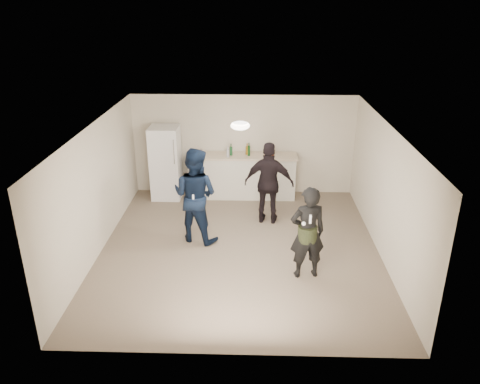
{
  "coord_description": "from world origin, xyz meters",
  "views": [
    {
      "loc": [
        0.26,
        -8.19,
        4.68
      ],
      "look_at": [
        0.0,
        0.2,
        1.15
      ],
      "focal_mm": 35.0,
      "sensor_mm": 36.0,
      "label": 1
    }
  ],
  "objects_px": {
    "counter": "(242,177)",
    "spectator": "(269,183)",
    "woman": "(307,233)",
    "fridge": "(166,163)",
    "shaker": "(201,153)",
    "man": "(195,195)"
  },
  "relations": [
    {
      "from": "counter",
      "to": "spectator",
      "type": "relative_size",
      "value": 1.41
    },
    {
      "from": "man",
      "to": "woman",
      "type": "height_order",
      "value": "man"
    },
    {
      "from": "shaker",
      "to": "man",
      "type": "distance_m",
      "value": 2.2
    },
    {
      "from": "shaker",
      "to": "woman",
      "type": "bearing_deg",
      "value": -57.47
    },
    {
      "from": "counter",
      "to": "man",
      "type": "relative_size",
      "value": 1.32
    },
    {
      "from": "shaker",
      "to": "man",
      "type": "bearing_deg",
      "value": -87.05
    },
    {
      "from": "counter",
      "to": "woman",
      "type": "relative_size",
      "value": 1.51
    },
    {
      "from": "fridge",
      "to": "woman",
      "type": "distance_m",
      "value": 4.7
    },
    {
      "from": "counter",
      "to": "shaker",
      "type": "bearing_deg",
      "value": -175.07
    },
    {
      "from": "man",
      "to": "woman",
      "type": "distance_m",
      "value": 2.5
    },
    {
      "from": "man",
      "to": "fridge",
      "type": "bearing_deg",
      "value": -43.9
    },
    {
      "from": "fridge",
      "to": "counter",
      "type": "bearing_deg",
      "value": 2.13
    },
    {
      "from": "counter",
      "to": "shaker",
      "type": "relative_size",
      "value": 15.29
    },
    {
      "from": "shaker",
      "to": "woman",
      "type": "xyz_separation_m",
      "value": [
        2.23,
        -3.5,
        -0.31
      ]
    },
    {
      "from": "fridge",
      "to": "man",
      "type": "bearing_deg",
      "value": -65.79
    },
    {
      "from": "shaker",
      "to": "woman",
      "type": "distance_m",
      "value": 4.17
    },
    {
      "from": "shaker",
      "to": "spectator",
      "type": "bearing_deg",
      "value": -39.39
    },
    {
      "from": "counter",
      "to": "fridge",
      "type": "xyz_separation_m",
      "value": [
        -1.88,
        -0.07,
        0.38
      ]
    },
    {
      "from": "counter",
      "to": "woman",
      "type": "distance_m",
      "value": 3.81
    },
    {
      "from": "shaker",
      "to": "spectator",
      "type": "relative_size",
      "value": 0.09
    },
    {
      "from": "spectator",
      "to": "counter",
      "type": "bearing_deg",
      "value": -58.34
    },
    {
      "from": "woman",
      "to": "fridge",
      "type": "bearing_deg",
      "value": -58.8
    }
  ]
}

